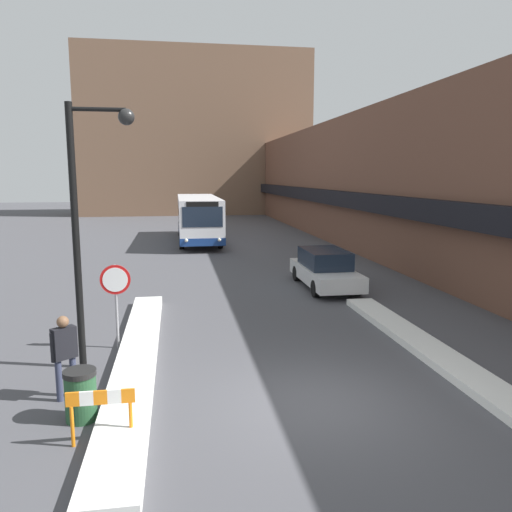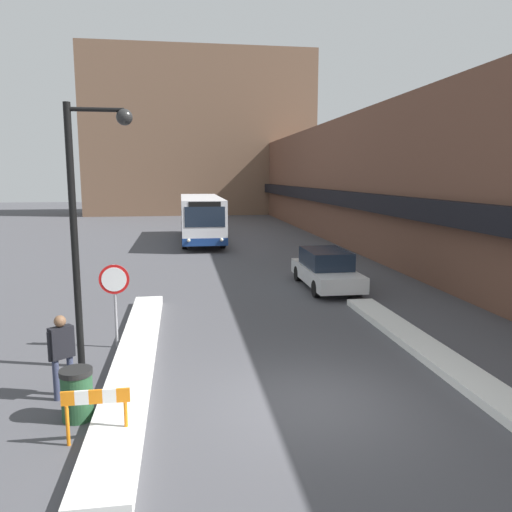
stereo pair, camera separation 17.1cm
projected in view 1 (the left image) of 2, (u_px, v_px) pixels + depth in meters
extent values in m
plane|color=#47474C|center=(316.00, 404.00, 9.73)|extent=(160.00, 160.00, 0.00)
cube|color=brown|center=(361.00, 182.00, 34.06)|extent=(5.00, 60.00, 8.03)
cube|color=black|center=(322.00, 196.00, 33.78)|extent=(0.50, 60.00, 0.90)
cube|color=brown|center=(196.00, 134.00, 58.22)|extent=(26.00, 8.00, 18.37)
cube|color=silver|center=(137.00, 359.00, 11.80)|extent=(0.90, 11.30, 0.26)
cube|color=silver|center=(437.00, 354.00, 12.16)|extent=(0.90, 10.54, 0.20)
cube|color=silver|center=(198.00, 216.00, 33.62)|extent=(2.59, 11.25, 2.56)
cube|color=navy|center=(198.00, 232.00, 33.79)|extent=(2.61, 11.27, 0.45)
cube|color=#192333|center=(198.00, 211.00, 33.56)|extent=(2.62, 10.35, 0.70)
cube|color=#192333|center=(203.00, 217.00, 28.06)|extent=(2.28, 0.03, 1.15)
cube|color=black|center=(202.00, 204.00, 27.95)|extent=(1.81, 0.03, 0.28)
sphere|color=#F2EAC6|center=(186.00, 240.00, 28.12)|extent=(0.20, 0.20, 0.20)
sphere|color=#F2EAC6|center=(219.00, 240.00, 28.41)|extent=(0.20, 0.20, 0.20)
cylinder|color=black|center=(182.00, 241.00, 30.22)|extent=(0.28, 1.06, 1.06)
cylinder|color=black|center=(220.00, 240.00, 30.59)|extent=(0.28, 1.06, 1.06)
cylinder|color=black|center=(180.00, 229.00, 37.02)|extent=(0.28, 1.06, 1.06)
cylinder|color=black|center=(212.00, 228.00, 37.39)|extent=(0.28, 1.06, 1.06)
cube|color=silver|center=(325.00, 274.00, 19.80)|extent=(1.78, 4.71, 0.58)
cube|color=#192333|center=(325.00, 258.00, 19.81)|extent=(1.57, 2.59, 0.68)
cylinder|color=black|center=(358.00, 287.00, 18.54)|extent=(0.20, 0.63, 0.63)
cylinder|color=black|center=(315.00, 289.00, 18.28)|extent=(0.20, 0.63, 0.63)
cylinder|color=black|center=(333.00, 272.00, 21.38)|extent=(0.20, 0.63, 0.63)
cylinder|color=black|center=(296.00, 273.00, 21.13)|extent=(0.20, 0.63, 0.63)
cylinder|color=gray|center=(117.00, 307.00, 12.75)|extent=(0.07, 0.07, 2.19)
cylinder|color=red|center=(115.00, 280.00, 12.62)|extent=(0.76, 0.03, 0.76)
cylinder|color=white|center=(115.00, 280.00, 12.60)|extent=(0.62, 0.01, 0.62)
cylinder|color=black|center=(76.00, 240.00, 11.14)|extent=(0.16, 0.16, 5.98)
cylinder|color=black|center=(97.00, 109.00, 10.78)|extent=(1.20, 0.10, 0.10)
sphere|color=black|center=(126.00, 117.00, 10.90)|extent=(0.36, 0.36, 0.36)
cylinder|color=#333851|center=(59.00, 381.00, 9.80)|extent=(0.13, 0.13, 0.84)
cylinder|color=#333851|center=(73.00, 376.00, 10.02)|extent=(0.13, 0.13, 0.84)
cube|color=black|center=(64.00, 343.00, 9.79)|extent=(0.49, 0.45, 0.63)
sphere|color=brown|center=(63.00, 322.00, 9.73)|extent=(0.23, 0.23, 0.23)
cylinder|color=black|center=(53.00, 347.00, 9.63)|extent=(0.10, 0.10, 0.60)
cylinder|color=black|center=(75.00, 342.00, 9.96)|extent=(0.10, 0.10, 0.60)
cylinder|color=#234C2D|center=(81.00, 398.00, 9.04)|extent=(0.56, 0.56, 0.85)
cylinder|color=black|center=(79.00, 373.00, 8.97)|extent=(0.59, 0.59, 0.10)
cylinder|color=orange|center=(72.00, 427.00, 8.15)|extent=(0.06, 0.06, 0.70)
cylinder|color=orange|center=(131.00, 422.00, 8.30)|extent=(0.06, 0.06, 0.70)
cube|color=orange|center=(72.00, 399.00, 8.08)|extent=(0.22, 0.04, 0.24)
cube|color=white|center=(87.00, 398.00, 8.12)|extent=(0.22, 0.04, 0.24)
cube|color=orange|center=(101.00, 398.00, 8.15)|extent=(0.22, 0.04, 0.24)
cube|color=white|center=(114.00, 397.00, 8.19)|extent=(0.22, 0.04, 0.24)
cube|color=orange|center=(128.00, 396.00, 8.22)|extent=(0.22, 0.04, 0.24)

